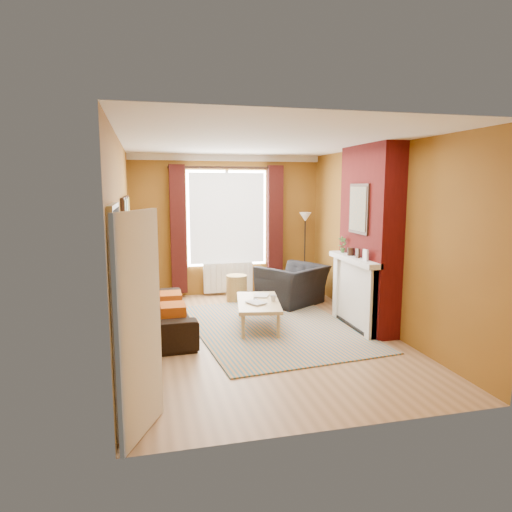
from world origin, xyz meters
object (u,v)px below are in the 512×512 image
at_px(armchair, 293,285).
at_px(floor_lamp, 305,230).
at_px(coffee_table, 258,304).
at_px(sofa, 161,312).
at_px(wicker_stool, 237,288).

xyz_separation_m(armchair, floor_lamp, (0.52, 0.81, 0.95)).
bearing_deg(coffee_table, armchair, 62.06).
bearing_deg(sofa, floor_lamp, -59.66).
height_order(wicker_stool, floor_lamp, floor_lamp).
relative_size(armchair, floor_lamp, 0.68).
bearing_deg(wicker_stool, coffee_table, -90.04).
xyz_separation_m(coffee_table, floor_lamp, (1.49, 2.03, 0.93)).
distance_m(sofa, armchair, 2.68).
bearing_deg(wicker_stool, floor_lamp, 11.83).
height_order(armchair, wicker_stool, armchair).
distance_m(armchair, floor_lamp, 1.35).
bearing_deg(coffee_table, floor_lamp, 64.09).
bearing_deg(sofa, wicker_stool, -45.32).
xyz_separation_m(armchair, coffee_table, (-0.97, -1.23, 0.01)).
height_order(sofa, coffee_table, sofa).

